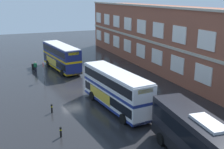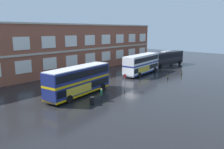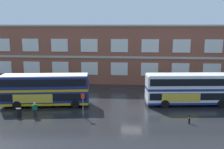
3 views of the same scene
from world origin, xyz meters
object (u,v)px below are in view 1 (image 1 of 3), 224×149
object	(u,v)px
station_litter_bin	(33,66)
bus_stand_flag	(44,70)
safety_bollard_west	(61,132)
waiting_passenger	(35,66)
touring_coach	(206,147)
safety_bollard_east	(52,108)
double_decker_near	(61,57)
double_decker_middle	(116,89)

from	to	relation	value
station_litter_bin	bus_stand_flag	bearing A→B (deg)	4.64
station_litter_bin	safety_bollard_west	xyz separation A→B (m)	(24.24, -0.72, -0.03)
waiting_passenger	bus_stand_flag	size ratio (longest dim) A/B	0.63
touring_coach	safety_bollard_east	size ratio (longest dim) A/B	12.85
double_decker_near	waiting_passenger	world-z (taller)	double_decker_near
station_litter_bin	double_decker_near	bearing A→B (deg)	69.06
double_decker_middle	touring_coach	bearing A→B (deg)	5.37
double_decker_near	touring_coach	distance (m)	31.34
touring_coach	bus_stand_flag	xyz separation A→B (m)	(-25.61, -6.82, -0.27)
double_decker_near	touring_coach	bearing A→B (deg)	5.62
bus_stand_flag	safety_bollard_east	world-z (taller)	bus_stand_flag
station_litter_bin	safety_bollard_west	distance (m)	24.25
waiting_passenger	bus_stand_flag	xyz separation A→B (m)	(5.42, 0.46, 0.70)
double_decker_middle	station_litter_bin	xyz separation A→B (m)	(-20.02, -6.20, -1.63)
station_litter_bin	touring_coach	bearing A→B (deg)	12.70
double_decker_middle	safety_bollard_west	bearing A→B (deg)	-58.64
double_decker_near	bus_stand_flag	xyz separation A→B (m)	(5.59, -3.75, -0.51)
waiting_passenger	safety_bollard_east	size ratio (longest dim) A/B	1.79
safety_bollard_east	safety_bollard_west	bearing A→B (deg)	-2.57
touring_coach	waiting_passenger	world-z (taller)	touring_coach
double_decker_near	station_litter_bin	xyz separation A→B (m)	(-1.66, -4.34, -1.63)
touring_coach	safety_bollard_west	bearing A→B (deg)	-136.68
double_decker_middle	safety_bollard_west	xyz separation A→B (m)	(4.22, -6.92, -1.66)
touring_coach	waiting_passenger	size ratio (longest dim) A/B	7.18
bus_stand_flag	waiting_passenger	bearing A→B (deg)	-175.19
touring_coach	waiting_passenger	distance (m)	31.88
double_decker_near	safety_bollard_east	xyz separation A→B (m)	(17.13, -4.81, -1.66)
double_decker_middle	waiting_passenger	world-z (taller)	double_decker_middle
double_decker_near	touring_coach	world-z (taller)	double_decker_near
double_decker_middle	safety_bollard_east	world-z (taller)	double_decker_middle
double_decker_near	station_litter_bin	size ratio (longest dim) A/B	10.92
safety_bollard_west	station_litter_bin	bearing A→B (deg)	178.30
double_decker_middle	safety_bollard_east	xyz separation A→B (m)	(-1.23, -6.67, -1.66)
double_decker_middle	waiting_passenger	distance (m)	19.21
touring_coach	bus_stand_flag	world-z (taller)	touring_coach
safety_bollard_east	bus_stand_flag	bearing A→B (deg)	174.74
double_decker_middle	bus_stand_flag	xyz separation A→B (m)	(-12.77, -5.61, -0.51)
double_decker_near	waiting_passenger	size ratio (longest dim) A/B	6.61
safety_bollard_east	station_litter_bin	bearing A→B (deg)	178.55
waiting_passenger	bus_stand_flag	world-z (taller)	bus_stand_flag
safety_bollard_west	safety_bollard_east	size ratio (longest dim) A/B	1.00
waiting_passenger	safety_bollard_west	world-z (taller)	waiting_passenger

